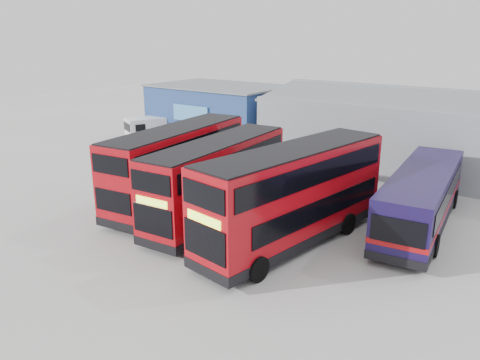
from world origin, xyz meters
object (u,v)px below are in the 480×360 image
double_decker_right (294,197)px  office_block (220,112)px  double_decker_left (178,167)px  panel_van (154,128)px  double_decker_centre (218,182)px  maintenance_shed (478,138)px  single_decker_blue (421,200)px

double_decker_right → office_block: bearing=145.3°
double_decker_left → panel_van: size_ratio=1.99×
double_decker_left → double_decker_right: double_decker_right is taller
panel_van → double_decker_right: bearing=-3.6°
panel_van → double_decker_centre: bearing=-9.5°
double_decker_left → double_decker_right: bearing=166.8°
maintenance_shed → office_block: bearing=-174.8°
office_block → double_decker_centre: (12.76, -16.05, -0.39)m
double_decker_left → double_decker_centre: 3.56m
office_block → double_decker_left: 17.97m
maintenance_shed → panel_van: bearing=-166.4°
office_block → double_decker_left: office_block is taller
single_decker_blue → double_decker_right: bearing=46.1°
single_decker_blue → panel_van: size_ratio=2.08×
maintenance_shed → double_decker_right: 18.78m
single_decker_blue → panel_van: single_decker_blue is taller
double_decker_centre → double_decker_right: size_ratio=0.92×
office_block → panel_van: bearing=-135.0°
double_decker_right → maintenance_shed: bearing=84.3°
double_decker_left → panel_van: double_decker_left is taller
double_decker_left → single_decker_blue: (12.57, 4.82, -0.76)m
double_decker_right → single_decker_blue: double_decker_right is taller
office_block → single_decker_blue: office_block is taller
double_decker_right → panel_van: double_decker_right is taller
office_block → maintenance_shed: maintenance_shed is taller
double_decker_centre → panel_van: size_ratio=1.91×
double_decker_left → double_decker_right: 8.28m
office_block → double_decker_right: 23.86m
office_block → double_decker_left: size_ratio=1.11×
office_block → single_decker_blue: (21.82, -10.58, -1.06)m
maintenance_shed → double_decker_right: maintenance_shed is taller
panel_van → maintenance_shed: bearing=38.4°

